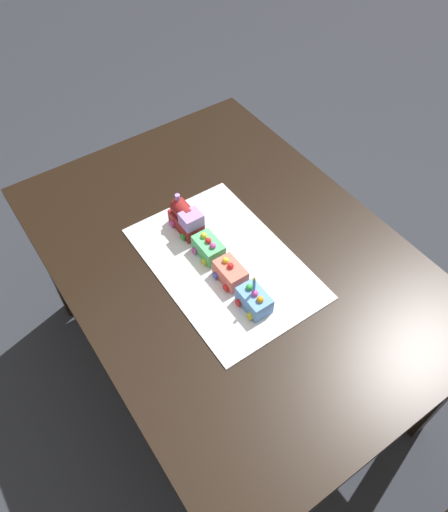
# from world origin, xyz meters

# --- Properties ---
(ground_plane) EXTENTS (8.00, 8.00, 0.00)m
(ground_plane) POSITION_xyz_m (0.00, 0.00, 0.00)
(ground_plane) COLOR #2D3038
(dining_table) EXTENTS (1.40, 1.00, 0.74)m
(dining_table) POSITION_xyz_m (0.00, 0.00, 0.63)
(dining_table) COLOR black
(dining_table) RESTS_ON ground
(cake_board) EXTENTS (0.60, 0.40, 0.00)m
(cake_board) POSITION_xyz_m (0.02, -0.04, 0.74)
(cake_board) COLOR silver
(cake_board) RESTS_ON dining_table
(cake_locomotive) EXTENTS (0.14, 0.08, 0.12)m
(cake_locomotive) POSITION_xyz_m (-0.16, -0.06, 0.79)
(cake_locomotive) COLOR maroon
(cake_locomotive) RESTS_ON cake_board
(cake_car_hopper_mint_green) EXTENTS (0.10, 0.08, 0.07)m
(cake_car_hopper_mint_green) POSITION_xyz_m (-0.04, -0.06, 0.77)
(cake_car_hopper_mint_green) COLOR #59CC7A
(cake_car_hopper_mint_green) RESTS_ON cake_board
(cake_car_caboose_coral) EXTENTS (0.10, 0.08, 0.07)m
(cake_car_caboose_coral) POSITION_xyz_m (0.08, -0.06, 0.77)
(cake_car_caboose_coral) COLOR #F27260
(cake_car_caboose_coral) RESTS_ON cake_board
(cake_car_flatbed_sky_blue) EXTENTS (0.10, 0.08, 0.07)m
(cake_car_flatbed_sky_blue) POSITION_xyz_m (0.20, -0.06, 0.77)
(cake_car_flatbed_sky_blue) COLOR #669EEA
(cake_car_flatbed_sky_blue) RESTS_ON cake_board
(birthday_candle) EXTENTS (0.01, 0.01, 0.06)m
(birthday_candle) POSITION_xyz_m (0.19, -0.06, 0.85)
(birthday_candle) COLOR #4CA5E5
(birthday_candle) RESTS_ON cake_car_flatbed_sky_blue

